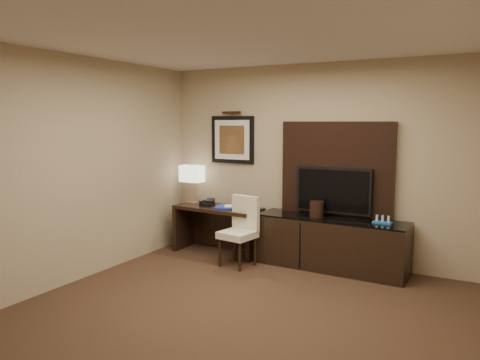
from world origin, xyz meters
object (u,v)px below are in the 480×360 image
Objects in this scene: desk_phone at (207,203)px; water_bottle at (243,202)px; tv at (334,190)px; table_lamp at (192,186)px; desk at (218,230)px; ice_bucket at (317,209)px; credenza at (331,243)px; minibar_tray at (383,220)px; desk_chair at (237,234)px.

water_bottle reaches higher than desk_phone.
water_bottle is (-1.28, -0.14, -0.23)m from tv.
table_lamp is 0.92m from water_bottle.
desk is at bearing -172.92° from water_bottle.
tv is 2.19m from table_lamp.
ice_bucket is at bearing -139.40° from tv.
tv reaches higher than water_bottle.
desk_phone is 0.98× the size of water_bottle.
table_lamp reaches higher than ice_bucket.
table_lamp reaches higher than desk_phone.
desk_phone is (-1.86, -0.07, 0.40)m from credenza.
minibar_tray is at bearing -9.35° from desk_phone.
desk is 6.20× the size of ice_bucket.
minibar_tray is at bearing -1.46° from table_lamp.
credenza is 3.82× the size of table_lamp.
minibar_tray is (1.78, 0.47, 0.28)m from desk_chair.
credenza is 1.23m from desk_chair.
tv is at bearing -4.22° from desk_phone.
desk_phone is (-0.73, 0.41, 0.30)m from desk_chair.
credenza is at bearing 0.12° from water_bottle.
water_bottle and ice_bucket have the same top height.
tv reaches higher than desk.
ice_bucket is (1.49, 0.04, 0.44)m from desk.
tv is 4.83× the size of ice_bucket.
desk_phone is at bearing 159.87° from desk_chair.
desk_phone reaches higher than desk.
desk reaches higher than credenza.
desk_chair is at bearing -33.28° from desk.
credenza is 2.29m from table_lamp.
desk is at bearing -178.98° from minibar_tray.
desk_chair is at bearing -154.84° from credenza.
table_lamp is at bearing 175.78° from water_bottle.
water_bottle is at bearing 11.33° from desk.
desk is at bearing 151.47° from desk_chair.
tv is 1.31m from water_bottle.
water_bottle reaches higher than minibar_tray.
water_bottle is 0.94× the size of ice_bucket.
table_lamp reaches higher than water_bottle.
credenza is 10.26× the size of desk_phone.
tv is 1.40m from desk_chair.
credenza is 0.70m from tv.
ice_bucket reaches higher than desk.
table_lamp is at bearing 178.54° from minibar_tray.
ice_bucket is at bearing 35.55° from desk_chair.
credenza is (1.68, 0.05, -0.01)m from desk.
table_lamp is (-2.21, 0.06, 0.61)m from credenza.
table_lamp is 2.48× the size of ice_bucket.
table_lamp is at bearing 172.05° from desk.
tv reaches higher than minibar_tray.
desk is 1.47× the size of desk_chair.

